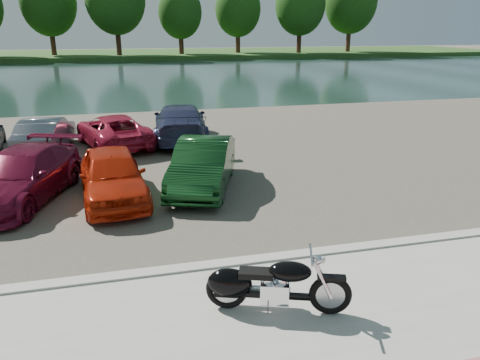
% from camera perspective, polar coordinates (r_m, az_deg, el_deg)
% --- Properties ---
extents(ground, '(200.00, 200.00, 0.00)m').
position_cam_1_polar(ground, '(8.10, 12.78, -15.79)').
color(ground, '#595447').
rests_on(ground, ground).
extents(promenade, '(60.00, 6.00, 0.10)m').
position_cam_1_polar(promenade, '(7.37, 16.47, -19.48)').
color(promenade, '#A09D96').
rests_on(promenade, ground).
extents(kerb, '(60.00, 0.30, 0.14)m').
position_cam_1_polar(kerb, '(9.62, 7.45, -9.16)').
color(kerb, '#A09D96').
rests_on(kerb, ground).
extents(parking_lot, '(60.00, 18.00, 0.04)m').
position_cam_1_polar(parking_lot, '(17.79, -3.17, 3.69)').
color(parking_lot, '#48413A').
rests_on(parking_lot, ground).
extents(river, '(120.00, 40.00, 0.00)m').
position_cam_1_polar(river, '(46.24, -10.36, 12.38)').
color(river, '#1B322D').
rests_on(river, ground).
extents(far_bank, '(120.00, 24.00, 0.60)m').
position_cam_1_polar(far_bank, '(78.09, -12.23, 14.75)').
color(far_bank, '#274A1A').
rests_on(far_bank, ground).
extents(far_trees, '(70.25, 10.68, 12.52)m').
position_cam_1_polar(far_trees, '(72.17, -8.71, 20.41)').
color(far_trees, '#3A1E15').
rests_on(far_trees, far_bank).
extents(motorcycle, '(2.24, 1.07, 1.05)m').
position_cam_1_polar(motorcycle, '(7.63, 2.99, -12.61)').
color(motorcycle, black).
rests_on(motorcycle, promenade).
extents(car_3, '(3.23, 5.02, 1.35)m').
position_cam_1_polar(car_3, '(13.63, -25.12, 0.46)').
color(car_3, maroon).
rests_on(car_3, parking_lot).
extents(car_4, '(1.98, 4.16, 1.37)m').
position_cam_1_polar(car_4, '(12.82, -15.27, 0.58)').
color(car_4, red).
rests_on(car_4, parking_lot).
extents(car_5, '(2.73, 4.45, 1.39)m').
position_cam_1_polar(car_5, '(13.34, -4.54, 1.88)').
color(car_5, '#0F3716').
rests_on(car_5, parking_lot).
extents(car_9, '(1.84, 4.09, 1.30)m').
position_cam_1_polar(car_9, '(18.71, -22.60, 5.16)').
color(car_9, slate).
rests_on(car_9, parking_lot).
extents(car_10, '(3.23, 4.89, 1.25)m').
position_cam_1_polar(car_10, '(18.68, -15.20, 5.82)').
color(car_10, '#AB1C3A').
rests_on(car_10, parking_lot).
extents(car_11, '(2.60, 5.30, 1.48)m').
position_cam_1_polar(car_11, '(19.18, -7.30, 6.98)').
color(car_11, navy).
rests_on(car_11, parking_lot).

